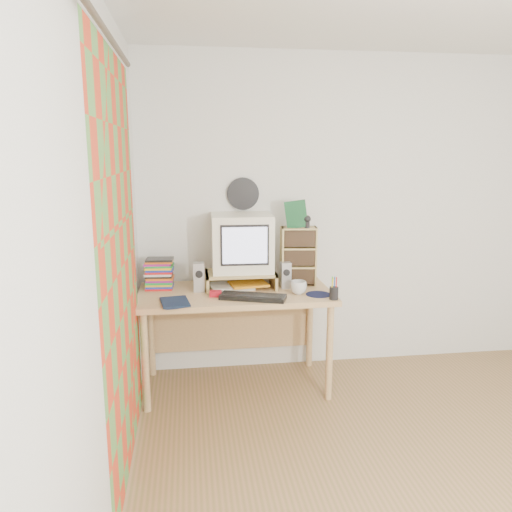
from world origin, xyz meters
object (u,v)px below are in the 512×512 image
object	(u,v)px
dvd_stack	(159,271)
mug	(298,287)
crt_monitor	(242,243)
cd_rack	(299,256)
keyboard	(253,297)
diary	(161,302)
desk	(235,306)

from	to	relation	value
dvd_stack	mug	xyz separation A→B (m)	(0.99, -0.27, -0.09)
crt_monitor	cd_rack	xyz separation A→B (m)	(0.43, -0.03, -0.11)
keyboard	cd_rack	distance (m)	0.56
crt_monitor	dvd_stack	size ratio (longest dim) A/B	1.60
cd_rack	crt_monitor	bearing A→B (deg)	-176.96
dvd_stack	mug	distance (m)	1.03
cd_rack	diary	xyz separation A→B (m)	(-1.02, -0.39, -0.20)
desk	cd_rack	xyz separation A→B (m)	(0.50, 0.06, 0.36)
desk	mug	world-z (taller)	mug
cd_rack	diary	size ratio (longest dim) A/B	2.02
keyboard	diary	world-z (taller)	diary
dvd_stack	cd_rack	distance (m)	1.05
keyboard	crt_monitor	bearing A→B (deg)	115.02
desk	keyboard	bearing A→B (deg)	-69.49
cd_rack	mug	world-z (taller)	cd_rack
cd_rack	desk	bearing A→B (deg)	-166.56
mug	diary	size ratio (longest dim) A/B	0.54
keyboard	dvd_stack	world-z (taller)	dvd_stack
desk	crt_monitor	distance (m)	0.48
diary	cd_rack	bearing A→B (deg)	12.62
crt_monitor	keyboard	bearing A→B (deg)	-82.91
mug	keyboard	bearing A→B (deg)	-165.86
crt_monitor	dvd_stack	xyz separation A→B (m)	(-0.62, -0.01, -0.19)
crt_monitor	mug	distance (m)	0.55
crt_monitor	mug	xyz separation A→B (m)	(0.37, -0.28, -0.28)
crt_monitor	keyboard	world-z (taller)	crt_monitor
crt_monitor	cd_rack	size ratio (longest dim) A/B	1.00
crt_monitor	cd_rack	bearing A→B (deg)	-1.59
diary	dvd_stack	bearing A→B (deg)	85.83
desk	keyboard	xyz separation A→B (m)	(0.10, -0.28, 0.15)
keyboard	diary	size ratio (longest dim) A/B	2.06
crt_monitor	dvd_stack	distance (m)	0.65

